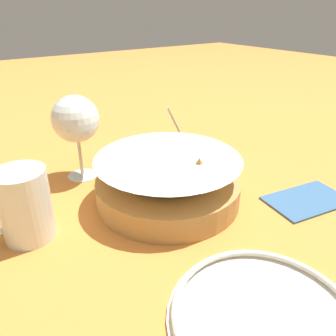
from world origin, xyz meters
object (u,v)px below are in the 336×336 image
object	(u,v)px
sauce_cup	(182,146)
wine_glass	(76,121)
food_basket	(168,182)
side_plate	(265,317)
beer_mug	(24,208)

from	to	relation	value
sauce_cup	wine_glass	world-z (taller)	wine_glass
food_basket	sauce_cup	xyz separation A→B (m)	(-0.15, -0.15, -0.02)
food_basket	wine_glass	bearing A→B (deg)	-63.06
side_plate	food_basket	bearing A→B (deg)	-102.50
food_basket	sauce_cup	size ratio (longest dim) A/B	2.13
sauce_cup	beer_mug	xyz separation A→B (m)	(0.38, 0.11, 0.03)
sauce_cup	wine_glass	bearing A→B (deg)	-6.94
beer_mug	food_basket	bearing A→B (deg)	170.96
food_basket	sauce_cup	distance (m)	0.21
food_basket	side_plate	xyz separation A→B (m)	(0.06, 0.27, -0.03)
food_basket	side_plate	size ratio (longest dim) A/B	1.15
sauce_cup	side_plate	bearing A→B (deg)	63.87
food_basket	beer_mug	distance (m)	0.24
sauce_cup	wine_glass	distance (m)	0.26
beer_mug	sauce_cup	bearing A→B (deg)	-163.49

